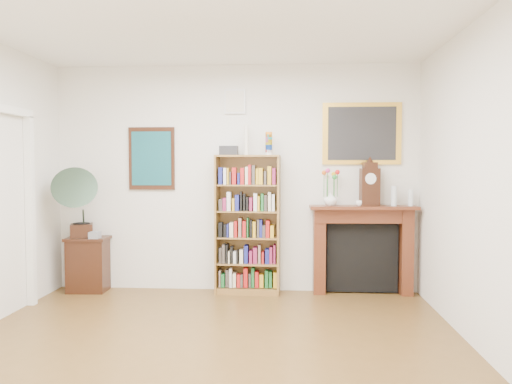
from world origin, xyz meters
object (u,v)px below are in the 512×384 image
side_cabinet (88,264)px  mantel_clock (370,185)px  teacup (359,203)px  flower_vase (331,199)px  bookshelf (248,216)px  bottle_left (394,196)px  cd_stack (95,235)px  gramophone (76,198)px  fireplace (362,242)px  bottle_right (411,198)px

side_cabinet → mantel_clock: mantel_clock is taller
side_cabinet → teacup: bearing=-2.6°
flower_vase → teacup: (0.34, -0.03, -0.05)m
bookshelf → teacup: bearing=1.8°
flower_vase → bottle_left: 0.75m
cd_stack → flower_vase: size_ratio=0.73×
gramophone → bottle_left: bearing=-18.8°
cd_stack → bookshelf: bearing=4.4°
bookshelf → gramophone: 2.09m
fireplace → flower_vase: size_ratio=7.79×
side_cabinet → cd_stack: size_ratio=5.64×
bookshelf → gramophone: size_ratio=2.25×
flower_vase → bookshelf: bearing=-179.8°
teacup → bottle_left: bearing=4.9°
mantel_clock → teacup: 0.26m
bookshelf → fireplace: bookshelf is taller
mantel_clock → bottle_right: bearing=-7.4°
gramophone → teacup: size_ratio=10.24×
bottle_right → bottle_left: bearing=-175.0°
mantel_clock → flower_vase: (-0.47, -0.01, -0.17)m
flower_vase → bottle_right: (0.95, 0.02, 0.02)m
mantel_clock → gramophone: bearing=173.9°
bookshelf → mantel_clock: bookshelf is taller
fireplace → mantel_clock: size_ratio=2.47×
side_cabinet → teacup: teacup is taller
mantel_clock → fireplace: bearing=135.2°
cd_stack → flower_vase: (2.85, 0.15, 0.45)m
side_cabinet → gramophone: (-0.09, -0.12, 0.83)m
flower_vase → teacup: size_ratio=1.96×
flower_vase → bottle_right: size_ratio=0.83×
bookshelf → mantel_clock: (1.46, 0.01, 0.39)m
bookshelf → flower_vase: bookshelf is taller
bookshelf → teacup: (1.34, -0.03, 0.17)m
bottle_left → mantel_clock: bearing=179.0°
fireplace → bottle_right: (0.56, -0.04, 0.55)m
bottle_right → side_cabinet: bearing=-179.1°
gramophone → bottle_right: gramophone is taller
bottle_left → flower_vase: bearing=-179.7°
bookshelf → side_cabinet: bearing=-175.8°
fireplace → cd_stack: 3.25m
teacup → fireplace: bearing=59.8°
flower_vase → bottle_left: bottle_left is taller
fireplace → bottle_right: size_ratio=6.43×
gramophone → cd_stack: 0.50m
mantel_clock → flower_vase: mantel_clock is taller
bottle_right → fireplace: bearing=175.9°
side_cabinet → flower_vase: (2.98, 0.04, 0.82)m
fireplace → bottle_right: 0.79m
bookshelf → fireplace: bearing=5.7°
side_cabinet → bottle_left: 3.83m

